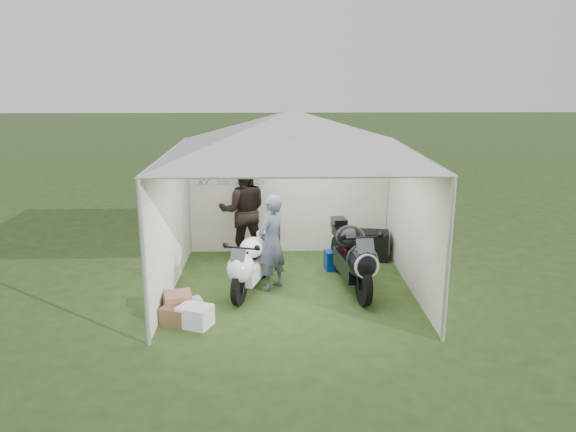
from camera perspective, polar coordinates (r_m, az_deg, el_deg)
name	(u,v)px	position (r m, az deg, el deg)	size (l,w,h in m)	color
ground	(292,288)	(9.65, 0.40, -7.29)	(80.00, 80.00, 0.00)	#273C18
canopy_tent	(292,136)	(9.04, 0.42, 8.11)	(5.66, 5.66, 3.00)	silver
motorcycle_white	(250,262)	(9.33, -3.88, -4.72)	(0.78, 1.83, 0.92)	black
motorcycle_black	(353,255)	(9.44, 6.62, -3.96)	(0.67, 2.21, 1.09)	black
paddock_stand	(338,260)	(10.50, 5.08, -4.46)	(0.48, 0.30, 0.36)	#0E3AC1
person_dark_jacket	(243,211)	(10.81, -4.57, 0.55)	(0.95, 0.74, 1.95)	black
person_blue_jacket	(272,242)	(9.36, -1.67, -2.70)	(0.59, 0.39, 1.63)	slate
equipment_box	(374,245)	(11.08, 8.70, -2.97)	(0.56, 0.45, 0.56)	black
crate_0	(195,316)	(8.35, -9.44, -9.99)	(0.46, 0.36, 0.31)	silver
crate_1	(178,304)	(8.72, -11.07, -8.79)	(0.39, 0.39, 0.35)	#895E44
crate_2	(193,305)	(8.86, -9.65, -8.87)	(0.27, 0.22, 0.20)	#AFB4B9
crate_3	(175,316)	(8.47, -11.39, -9.88)	(0.39, 0.28, 0.26)	brown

